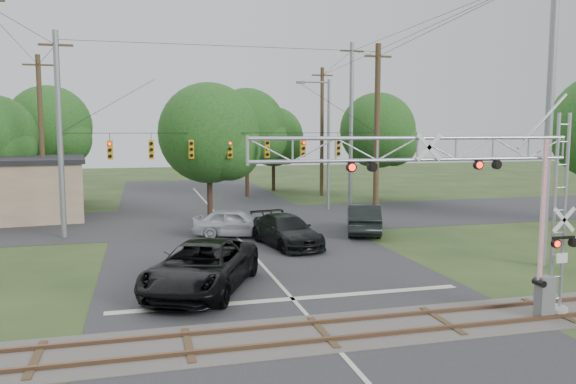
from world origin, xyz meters
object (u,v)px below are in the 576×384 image
object	(u,v)px
car_dark	(286,231)
streetlight	(326,138)
crossing_gantry	(476,193)
traffic_signal_span	(244,138)
sedan_silver	(235,223)
pickup_black	(201,267)

from	to	relation	value
car_dark	streetlight	distance (m)	14.38
crossing_gantry	traffic_signal_span	distance (m)	18.83
traffic_signal_span	streetlight	world-z (taller)	traffic_signal_span
sedan_silver	car_dark	bearing A→B (deg)	-128.92
pickup_black	car_dark	world-z (taller)	pickup_black
crossing_gantry	streetlight	xyz separation A→B (m)	(3.51, 25.07, 1.34)
pickup_black	car_dark	bearing A→B (deg)	78.73
traffic_signal_span	sedan_silver	size ratio (longest dim) A/B	4.05
streetlight	car_dark	bearing A→B (deg)	-117.19
streetlight	sedan_silver	bearing A→B (deg)	-133.50
traffic_signal_span	sedan_silver	distance (m)	5.31
crossing_gantry	sedan_silver	distance (m)	17.27
streetlight	pickup_black	bearing A→B (deg)	-120.56
sedan_silver	streetlight	xyz separation A→B (m)	(8.39, 8.84, 4.68)
pickup_black	sedan_silver	world-z (taller)	pickup_black
streetlight	traffic_signal_span	bearing A→B (deg)	-137.98
crossing_gantry	streetlight	distance (m)	25.35
crossing_gantry	pickup_black	world-z (taller)	crossing_gantry
pickup_black	sedan_silver	bearing A→B (deg)	98.46
pickup_black	streetlight	xyz separation A→B (m)	(11.39, 19.29, 4.56)
traffic_signal_span	pickup_black	distance (m)	13.97
car_dark	streetlight	world-z (taller)	streetlight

